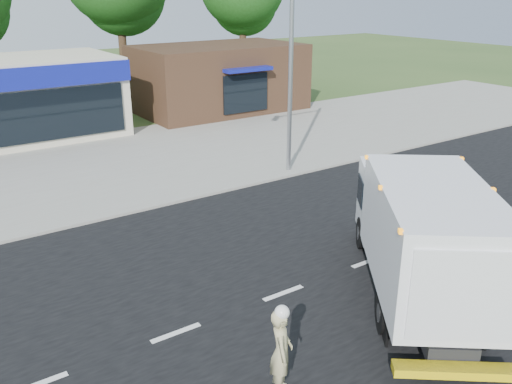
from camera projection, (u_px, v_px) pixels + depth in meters
ground at (368, 262)px, 15.26m from camera, size 120.00×120.00×0.00m
road_asphalt at (368, 262)px, 15.25m from camera, size 60.00×14.00×0.02m
sidewalk at (220, 180)px, 21.57m from camera, size 60.00×2.40×0.12m
parking_apron at (158, 148)px, 26.07m from camera, size 60.00×9.00×0.02m
lane_markings at (439, 267)px, 14.92m from camera, size 55.20×7.00×0.01m
ems_box_truck at (421, 229)px, 12.86m from camera, size 6.21×7.13×3.23m
emergency_worker at (281, 350)px, 10.06m from camera, size 0.71×0.77×1.88m
brown_storefront at (219, 78)px, 33.68m from camera, size 10.00×6.70×4.00m
traffic_signal_pole at (278, 53)px, 20.63m from camera, size 3.51×0.25×8.00m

